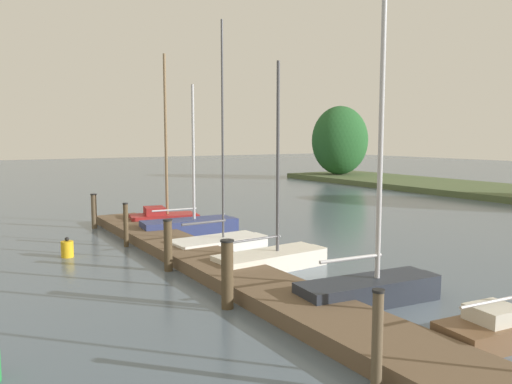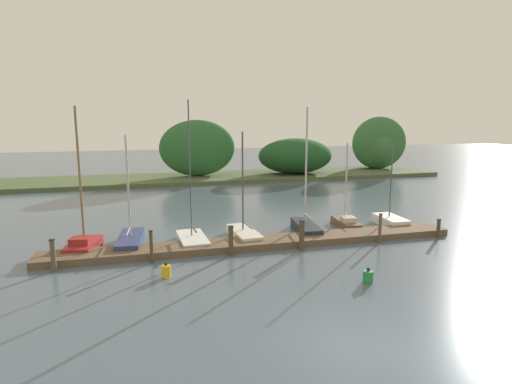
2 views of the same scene
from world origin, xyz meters
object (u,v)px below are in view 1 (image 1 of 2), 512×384
mooring_piling_0 (94,211)px  channel_buoy_0 (67,249)px  sailboat_4 (374,285)px  mooring_piling_2 (168,245)px  sailboat_0 (164,215)px  mooring_piling_3 (227,274)px  mooring_piling_4 (377,342)px  sailboat_2 (221,242)px  sailboat_1 (192,225)px  sailboat_5 (509,322)px  sailboat_3 (275,257)px  mooring_piling_1 (126,225)px

mooring_piling_0 → channel_buoy_0: bearing=-23.1°
sailboat_4 → mooring_piling_2: size_ratio=4.86×
sailboat_0 → sailboat_4: 12.16m
mooring_piling_3 → mooring_piling_4: size_ratio=0.97×
sailboat_2 → mooring_piling_3: (5.28, -2.60, 0.50)m
sailboat_0 → mooring_piling_2: sailboat_0 is taller
sailboat_4 → mooring_piling_4: size_ratio=4.50×
sailboat_1 → mooring_piling_4: (12.97, -2.91, 0.46)m
mooring_piling_2 → mooring_piling_0: bearing=-179.4°
mooring_piling_2 → mooring_piling_4: size_ratio=0.93×
sailboat_5 → channel_buoy_0: 12.63m
sailboat_2 → mooring_piling_0: 6.92m
sailboat_3 → mooring_piling_0: (-9.29, -2.87, 0.42)m
sailboat_5 → mooring_piling_3: 5.70m
sailboat_4 → mooring_piling_2: bearing=126.5°
sailboat_5 → sailboat_0: bearing=99.4°
sailboat_2 → sailboat_3: sailboat_2 is taller
sailboat_3 → mooring_piling_4: size_ratio=3.69×
sailboat_3 → sailboat_5: sailboat_3 is taller
sailboat_3 → mooring_piling_0: 9.73m
sailboat_0 → mooring_piling_3: 11.08m
mooring_piling_0 → sailboat_2: bearing=22.3°
channel_buoy_0 → mooring_piling_2: bearing=32.9°
mooring_piling_3 → mooring_piling_4: mooring_piling_4 is taller
mooring_piling_2 → mooring_piling_4: (8.18, -0.01, 0.06)m
sailboat_3 → mooring_piling_1: size_ratio=3.86×
sailboat_2 → mooring_piling_2: 3.04m
mooring_piling_1 → sailboat_5: bearing=17.2°
mooring_piling_0 → channel_buoy_0: size_ratio=2.23×
mooring_piling_3 → sailboat_5: bearing=40.4°
sailboat_5 → mooring_piling_4: size_ratio=3.21×
sailboat_2 → sailboat_4: (6.70, 0.46, 0.14)m
mooring_piling_0 → mooring_piling_4: size_ratio=0.90×
sailboat_3 → sailboat_4: size_ratio=0.82×
mooring_piling_2 → mooring_piling_4: 8.18m
sailboat_1 → sailboat_5: size_ratio=1.12×
sailboat_5 → mooring_piling_2: size_ratio=3.47×
sailboat_0 → mooring_piling_2: size_ratio=4.86×
sailboat_5 → mooring_piling_3: sailboat_5 is taller
mooring_piling_3 → sailboat_3: bearing=129.7°
sailboat_4 → mooring_piling_0: size_ratio=4.99×
sailboat_0 → channel_buoy_0: bearing=-130.0°
sailboat_3 → channel_buoy_0: (-4.55, -4.89, -0.04)m
sailboat_4 → mooring_piling_3: bearing=161.1°
mooring_piling_0 → mooring_piling_3: 11.66m
sailboat_1 → mooring_piling_0: bearing=138.1°
mooring_piling_1 → mooring_piling_4: size_ratio=0.95×
sailboat_2 → sailboat_3: size_ratio=1.28×
sailboat_5 → mooring_piling_0: sailboat_5 is taller
sailboat_0 → sailboat_5: bearing=-75.0°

